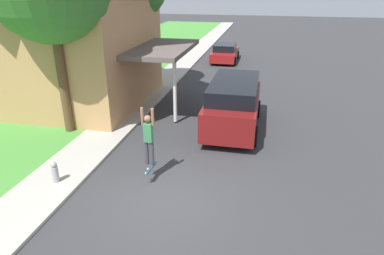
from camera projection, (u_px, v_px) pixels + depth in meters
The scene contains 9 objects.
ground_plane at pixel (165, 199), 9.73m from camera, with size 120.00×120.00×0.00m, color #333335.
lawn at pixel (42, 108), 16.67m from camera, with size 10.00×80.00×0.08m.
sidewalk at pixel (127, 114), 15.81m from camera, with size 1.80×80.00×0.10m.
house at pixel (43, 1), 16.00m from camera, with size 12.04×7.86×9.21m.
suv_parked at pixel (233, 103), 14.09m from camera, with size 2.16×4.96×2.02m.
car_down_street at pixel (225, 53), 26.51m from camera, with size 1.96×4.13×1.33m.
skateboarder at pixel (148, 136), 10.23m from camera, with size 0.41×0.21×1.84m.
skateboard at pixel (152, 168), 10.59m from camera, with size 0.20×0.83×0.25m.
fire_hydrant at pixel (55, 172), 10.27m from camera, with size 0.20×0.20×0.67m.
Camera 1 is at (2.48, -7.82, 5.68)m, focal length 32.00 mm.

